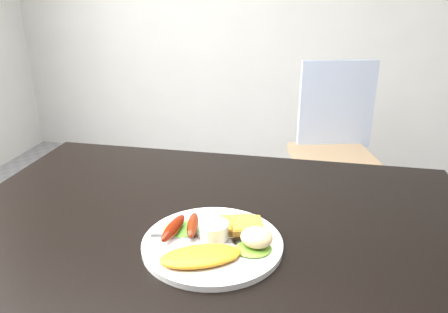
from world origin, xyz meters
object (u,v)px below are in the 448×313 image
object	(u,v)px
dining_chair	(333,159)
plate	(212,244)
dining_table	(212,225)
person	(316,115)

from	to	relation	value
dining_chair	plate	xyz separation A→B (m)	(-0.31, -1.29, 0.31)
dining_table	plate	xyz separation A→B (m)	(0.03, -0.11, 0.03)
dining_table	plate	distance (m)	0.12
person	plate	size ratio (longest dim) A/B	5.44
plate	dining_table	bearing A→B (deg)	103.84
dining_table	plate	size ratio (longest dim) A/B	4.16
dining_table	dining_chair	xyz separation A→B (m)	(0.34, 1.18, -0.28)
dining_chair	person	xyz separation A→B (m)	(-0.11, -0.40, 0.33)
dining_chair	person	size ratio (longest dim) A/B	0.24
dining_table	person	distance (m)	0.81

